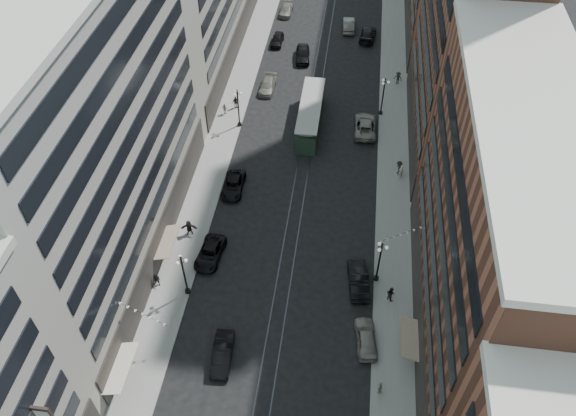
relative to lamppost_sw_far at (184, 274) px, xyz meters
The scene contains 33 objects.
ground 33.44m from the lamppost_sw_far, 73.96° to the left, with size 220.00×220.00×0.00m, color black.
sidewalk_west 42.15m from the lamppost_sw_far, 92.45° to the left, with size 4.00×180.00×0.15m, color gray.
sidewalk_east 46.70m from the lamppost_sw_far, 64.31° to the left, with size 4.00×180.00×0.15m, color gray.
rail_west 42.96m from the lamppost_sw_far, 78.56° to the left, with size 0.12×180.00×0.02m, color #2D2D33.
rail_east 43.26m from the lamppost_sw_far, 76.74° to the left, with size 0.12×180.00×0.02m, color #2D2D33.
building_west_mid 14.31m from the lamppost_sw_far, 147.34° to the left, with size 8.00×36.00×28.00m, color gray.
building_east_mid 27.67m from the lamppost_sw_far, ahead, with size 8.00×30.00×24.00m, color brown.
lamppost_sw_far is the anchor object (origin of this frame).
lamppost_sw_mid 27.00m from the lamppost_sw_far, 90.00° to the left, with size 1.03×1.14×5.52m.
lamppost_se_far 18.83m from the lamppost_sw_far, 12.26° to the left, with size 1.03×1.14×5.52m.
lamppost_se_mid 36.91m from the lamppost_sw_far, 60.10° to the left, with size 1.03×1.14×5.52m.
streetcar 29.77m from the lamppost_sw_far, 71.97° to the left, with size 2.75×12.44×3.44m.
car_2 5.41m from the lamppost_sw_far, 75.47° to the left, with size 2.35×5.09×1.42m, color black.
car_4 18.05m from the lamppost_sw_far, 10.56° to the right, with size 1.86×4.63×1.58m, color gray.
car_5 8.54m from the lamppost_sw_far, 53.12° to the right, with size 1.66×4.75×1.57m, color black.
pedestrian_2 3.82m from the lamppost_sw_far, behind, with size 0.83×0.46×1.71m, color black.
pedestrian_4 20.67m from the lamppost_sw_far, 23.04° to the right, with size 0.94×0.43×1.61m, color #A49F88.
car_7 15.31m from the lamppost_sw_far, 84.01° to the left, with size 2.34×5.07×1.41m, color black.
car_8 35.95m from the lamppost_sw_far, 86.18° to the left, with size 2.01×4.95×1.44m, color slate.
car_9 48.67m from the lamppost_sw_far, 87.76° to the left, with size 1.73×4.29×1.46m, color black.
car_10 17.05m from the lamppost_sw_far, 10.87° to the left, with size 1.83×5.24×1.73m, color black.
car_11 32.66m from the lamppost_sw_far, 59.75° to the left, with size 2.78×6.03×1.68m, color gray.
car_12 54.41m from the lamppost_sw_far, 72.88° to the left, with size 2.30×5.65×1.64m, color black.
car_13 45.04m from the lamppost_sw_far, 81.82° to the left, with size 2.08×5.18×1.77m, color black.
car_14 56.08m from the lamppost_sw_far, 76.78° to the left, with size 1.77×5.08×1.67m, color #67655C.
pedestrian_5 8.01m from the lamppost_sw_far, 102.80° to the left, with size 1.76×0.51×1.90m, color black.
pedestrian_6 29.42m from the lamppost_sw_far, 94.72° to the left, with size 0.92×0.42×1.56m, color #A29786.
pedestrian_7 19.94m from the lamppost_sw_far, ahead, with size 0.84×0.46×1.74m, color black.
pedestrian_8 28.74m from the lamppost_sw_far, 43.21° to the left, with size 0.63×0.42×1.74m, color beige.
pedestrian_9 44.64m from the lamppost_sw_far, 62.41° to the left, with size 1.22×0.50×1.89m, color black.
car_extra_0 58.70m from the lamppost_sw_far, 88.06° to the left, with size 1.96×4.82×1.40m, color slate.
pedestrian_extra_0 30.90m from the lamppost_sw_far, 92.33° to the left, with size 1.02×0.47×1.75m, color black.
pedestrian_extra_1 28.96m from the lamppost_sw_far, 44.32° to the left, with size 1.21×0.50×1.88m, color black.
Camera 1 is at (4.84, -2.97, 45.75)m, focal length 35.00 mm.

